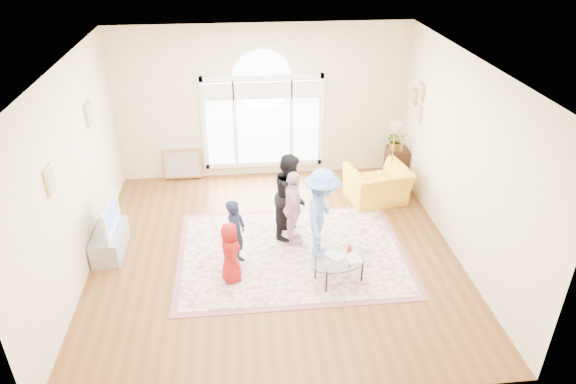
{
  "coord_description": "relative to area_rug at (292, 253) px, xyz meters",
  "views": [
    {
      "loc": [
        -0.51,
        -7.07,
        5.08
      ],
      "look_at": [
        0.25,
        0.3,
        0.99
      ],
      "focal_mm": 32.0,
      "sensor_mm": 36.0,
      "label": 1
    }
  ],
  "objects": [
    {
      "name": "child_red",
      "position": [
        -1.01,
        -0.59,
        0.51
      ],
      "size": [
        0.42,
        0.55,
        1.0
      ],
      "primitive_type": "imported",
      "rotation": [
        0.0,
        0.0,
        1.81
      ],
      "color": "#A11616",
      "rests_on": "area_rug"
    },
    {
      "name": "armchair",
      "position": [
        1.86,
        1.59,
        0.35
      ],
      "size": [
        1.28,
        1.17,
        0.73
      ],
      "primitive_type": "imported",
      "rotation": [
        0.0,
        0.0,
        3.34
      ],
      "color": "yellow",
      "rests_on": "ground"
    },
    {
      "name": "potted_plant",
      "position": [
        2.42,
        2.44,
        0.9
      ],
      "size": [
        0.39,
        0.34,
        0.43
      ],
      "primitive_type": "imported",
      "rotation": [
        0.0,
        0.0,
        -0.03
      ],
      "color": "#33722D",
      "rests_on": "plant_pedestal"
    },
    {
      "name": "child_pink",
      "position": [
        0.05,
        0.31,
        0.68
      ],
      "size": [
        0.35,
        0.8,
        1.35
      ],
      "primitive_type": "imported",
      "rotation": [
        0.0,
        0.0,
        1.6
      ],
      "color": "#F0ADC5",
      "rests_on": "area_rug"
    },
    {
      "name": "coffee_table",
      "position": [
        0.64,
        -0.79,
        0.39
      ],
      "size": [
        1.13,
        0.91,
        0.54
      ],
      "rotation": [
        0.0,
        0.0,
        0.33
      ],
      "color": "silver",
      "rests_on": "ground"
    },
    {
      "name": "side_cabinet",
      "position": [
        2.5,
        2.51,
        0.34
      ],
      "size": [
        0.4,
        0.5,
        0.7
      ],
      "primitive_type": "cube",
      "color": "black",
      "rests_on": "ground"
    },
    {
      "name": "floor_lamp",
      "position": [
        2.2,
        1.9,
        1.27
      ],
      "size": [
        0.31,
        0.31,
        1.51
      ],
      "color": "black",
      "rests_on": "ground"
    },
    {
      "name": "child_black",
      "position": [
        0.04,
        0.6,
        0.77
      ],
      "size": [
        0.82,
        0.91,
        1.53
      ],
      "primitive_type": "imported",
      "rotation": [
        0.0,
        0.0,
        1.18
      ],
      "color": "black",
      "rests_on": "area_rug"
    },
    {
      "name": "room_shell",
      "position": [
        -0.27,
        2.89,
        1.56
      ],
      "size": [
        6.0,
        6.0,
        6.0
      ],
      "color": "beige",
      "rests_on": "ground"
    },
    {
      "name": "child_blue",
      "position": [
        0.46,
        -0.07,
        0.79
      ],
      "size": [
        0.85,
        1.13,
        1.55
      ],
      "primitive_type": "imported",
      "rotation": [
        0.0,
        0.0,
        1.26
      ],
      "color": "#5D94EF",
      "rests_on": "area_rug"
    },
    {
      "name": "ground",
      "position": [
        -0.28,
        0.05,
        -0.01
      ],
      "size": [
        6.0,
        6.0,
        0.0
      ],
      "primitive_type": "plane",
      "color": "brown",
      "rests_on": "ground"
    },
    {
      "name": "area_rug",
      "position": [
        0.0,
        0.0,
        0.0
      ],
      "size": [
        3.6,
        2.6,
        0.02
      ],
      "primitive_type": "cube",
      "color": "beige",
      "rests_on": "ground"
    },
    {
      "name": "child_navy",
      "position": [
        -0.91,
        -0.2,
        0.59
      ],
      "size": [
        0.43,
        0.5,
        1.16
      ],
      "primitive_type": "imported",
      "rotation": [
        0.0,
        0.0,
        1.15
      ],
      "color": "#151B33",
      "rests_on": "area_rug"
    },
    {
      "name": "plant_pedestal",
      "position": [
        2.42,
        2.44,
        0.34
      ],
      "size": [
        0.2,
        0.2,
        0.7
      ],
      "primitive_type": "cylinder",
      "color": "white",
      "rests_on": "ground"
    },
    {
      "name": "tv_console",
      "position": [
        -3.03,
        0.35,
        0.2
      ],
      "size": [
        0.45,
        1.0,
        0.42
      ],
      "primitive_type": "cube",
      "color": "#96999E",
      "rests_on": "ground"
    },
    {
      "name": "leaning_picture",
      "position": [
        -2.02,
        2.95,
        -0.01
      ],
      "size": [
        0.8,
        0.14,
        0.62
      ],
      "primitive_type": "cube",
      "rotation": [
        -0.14,
        0.0,
        0.0
      ],
      "color": "tan",
      "rests_on": "ground"
    },
    {
      "name": "television",
      "position": [
        -3.02,
        0.35,
        0.69
      ],
      "size": [
        0.16,
        0.98,
        0.56
      ],
      "color": "black",
      "rests_on": "tv_console"
    },
    {
      "name": "rug_border",
      "position": [
        -0.0,
        0.0,
        -0.0
      ],
      "size": [
        3.8,
        2.8,
        0.01
      ],
      "primitive_type": "cube",
      "color": "#94565D",
      "rests_on": "ground"
    }
  ]
}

